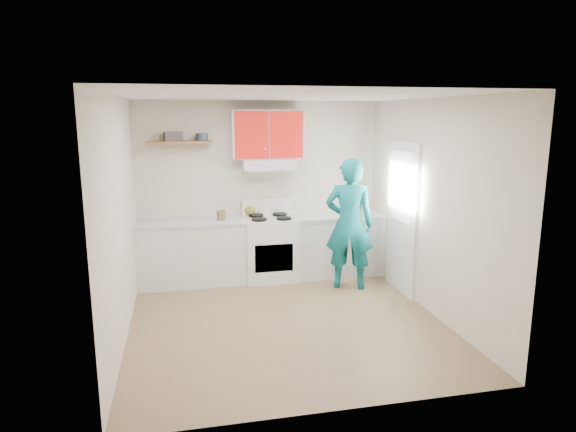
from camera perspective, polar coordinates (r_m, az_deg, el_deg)
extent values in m
plane|color=brown|center=(6.05, -0.29, -11.83)|extent=(3.80, 3.80, 0.00)
cube|color=white|center=(5.56, -0.32, 13.60)|extent=(3.60, 3.80, 0.04)
cube|color=beige|center=(7.51, -3.30, 3.09)|extent=(3.60, 0.04, 2.60)
cube|color=beige|center=(3.88, 5.52, -5.01)|extent=(3.60, 0.04, 2.60)
cube|color=beige|center=(5.59, -18.69, -0.44)|extent=(0.04, 3.80, 2.60)
cube|color=beige|center=(6.28, 15.98, 1.00)|extent=(0.04, 3.80, 2.60)
cube|color=white|center=(6.93, 12.97, -0.20)|extent=(0.05, 0.85, 2.05)
cube|color=white|center=(6.85, 12.93, 3.27)|extent=(0.01, 0.55, 0.95)
cube|color=silver|center=(7.30, -10.96, -4.17)|extent=(1.52, 0.60, 0.90)
cube|color=silver|center=(7.65, 5.60, -3.29)|extent=(1.32, 0.60, 0.90)
cube|color=white|center=(7.38, -2.07, -3.71)|extent=(0.76, 0.65, 0.92)
cube|color=silver|center=(7.26, -2.28, 5.95)|extent=(0.76, 0.44, 0.15)
cube|color=red|center=(7.28, -2.39, 9.32)|extent=(1.02, 0.33, 0.70)
cube|color=brown|center=(7.20, -12.36, 8.24)|extent=(0.90, 0.30, 0.04)
cube|color=#463D42|center=(7.19, -13.00, 8.86)|extent=(0.27, 0.22, 0.13)
cylinder|color=#333D4C|center=(7.23, -9.83, 8.91)|extent=(0.20, 0.20, 0.10)
ellipsoid|color=olive|center=(7.47, -4.35, 0.66)|extent=(0.19, 0.19, 0.15)
cylinder|color=brown|center=(7.17, -7.66, -0.01)|extent=(0.15, 0.15, 0.15)
cube|color=olive|center=(7.52, 3.94, 0.06)|extent=(0.32, 0.24, 0.02)
cube|color=#B21B12|center=(7.69, 8.68, 0.18)|extent=(0.32, 0.28, 0.01)
imported|color=#0C6B72|center=(6.93, 7.04, -0.91)|extent=(0.78, 0.64, 1.83)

